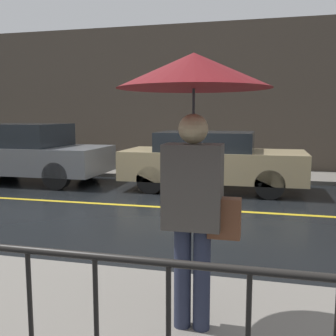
# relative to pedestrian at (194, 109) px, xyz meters

# --- Properties ---
(ground_plane) EXTENTS (80.00, 80.00, 0.00)m
(ground_plane) POSITION_rel_pedestrian_xyz_m (-1.59, 4.30, -1.80)
(ground_plane) COLOR black
(sidewalk_far) EXTENTS (28.00, 1.92, 0.11)m
(sidewalk_far) POSITION_rel_pedestrian_xyz_m (-1.59, 8.54, -1.74)
(sidewalk_far) COLOR slate
(sidewalk_far) RESTS_ON ground_plane
(lane_marking) EXTENTS (25.20, 0.12, 0.01)m
(lane_marking) POSITION_rel_pedestrian_xyz_m (-1.59, 4.30, -1.79)
(lane_marking) COLOR gold
(lane_marking) RESTS_ON ground_plane
(building_storefront) EXTENTS (28.00, 0.30, 4.59)m
(building_storefront) POSITION_rel_pedestrian_xyz_m (-1.59, 9.65, 0.50)
(building_storefront) COLOR #4C4238
(building_storefront) RESTS_ON ground_plane
(pedestrian) EXTENTS (1.12, 1.12, 2.09)m
(pedestrian) POSITION_rel_pedestrian_xyz_m (0.00, 0.00, 0.00)
(pedestrian) COLOR #23283D
(pedestrian) RESTS_ON sidewalk_near
(car_grey) EXTENTS (4.15, 1.94, 1.54)m
(car_grey) POSITION_rel_pedestrian_xyz_m (-5.61, 6.31, -1.02)
(car_grey) COLOR slate
(car_grey) RESTS_ON ground_plane
(car_tan) EXTENTS (4.20, 1.70, 1.37)m
(car_tan) POSITION_rel_pedestrian_xyz_m (-0.71, 6.31, -1.09)
(car_tan) COLOR tan
(car_tan) RESTS_ON ground_plane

